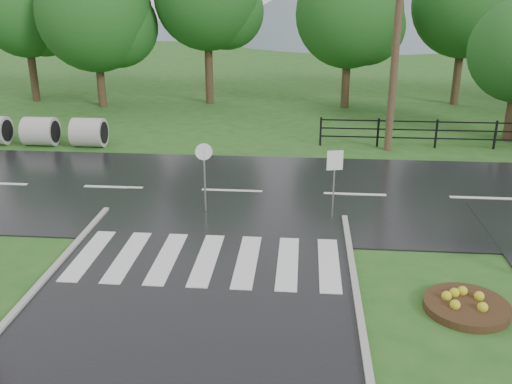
{
  "coord_description": "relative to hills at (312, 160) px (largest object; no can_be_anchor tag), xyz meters",
  "views": [
    {
      "loc": [
        2.29,
        -7.45,
        6.48
      ],
      "look_at": [
        1.14,
        6.0,
        1.5
      ],
      "focal_mm": 40.0,
      "sensor_mm": 36.0,
      "label": 1
    }
  ],
  "objects": [
    {
      "name": "main_road",
      "position": [
        -3.49,
        -55.0,
        15.54
      ],
      "size": [
        90.0,
        8.0,
        0.04
      ],
      "primitive_type": "cube",
      "color": "black",
      "rests_on": "ground"
    },
    {
      "name": "fence_west",
      "position": [
        4.26,
        -49.0,
        16.26
      ],
      "size": [
        9.58,
        0.08,
        1.2
      ],
      "color": "black",
      "rests_on": "ground"
    },
    {
      "name": "reg_sign_small",
      "position": [
        -0.3,
        -57.06,
        17.02
      ],
      "size": [
        0.46,
        0.12,
        2.08
      ],
      "color": "#939399",
      "rests_on": "ground"
    },
    {
      "name": "utility_pole_east",
      "position": [
        2.25,
        -49.5,
        20.07
      ],
      "size": [
        1.59,
        0.3,
        8.92
      ],
      "color": "#473523",
      "rests_on": "ground"
    },
    {
      "name": "flower_bed",
      "position": [
        2.32,
        -61.74,
        15.67
      ],
      "size": [
        1.77,
        1.77,
        0.35
      ],
      "color": "#332111",
      "rests_on": "ground"
    },
    {
      "name": "hills",
      "position": [
        0.0,
        0.0,
        0.0
      ],
      "size": [
        102.0,
        48.0,
        48.0
      ],
      "color": "slate",
      "rests_on": "ground"
    },
    {
      "name": "treeline",
      "position": [
        -2.49,
        -41.0,
        15.54
      ],
      "size": [
        83.2,
        5.2,
        10.0
      ],
      "color": "#184F19",
      "rests_on": "ground"
    },
    {
      "name": "reg_sign_round",
      "position": [
        -4.05,
        -56.84,
        16.9
      ],
      "size": [
        0.49,
        0.14,
        2.14
      ],
      "color": "#939399",
      "rests_on": "ground"
    },
    {
      "name": "crosswalk",
      "position": [
        -3.49,
        -60.0,
        15.6
      ],
      "size": [
        6.5,
        2.8,
        0.02
      ],
      "color": "silver",
      "rests_on": "ground"
    }
  ]
}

